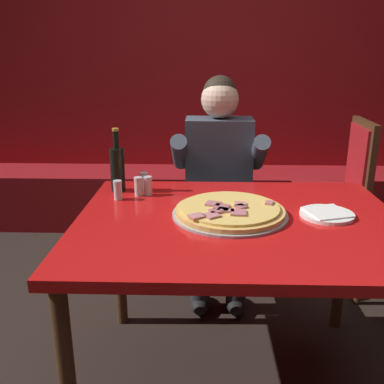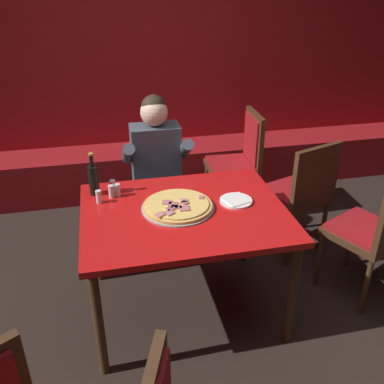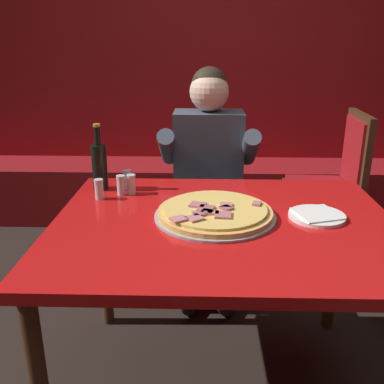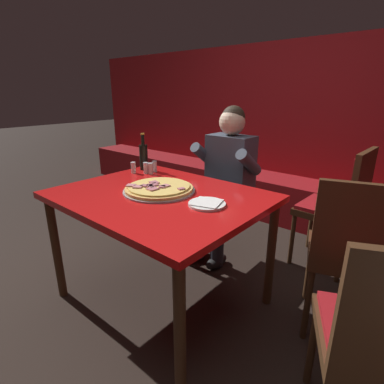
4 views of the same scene
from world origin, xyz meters
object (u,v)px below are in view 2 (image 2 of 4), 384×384
at_px(main_dining_table, 184,221).
at_px(shaker_parmesan, 111,192).
at_px(shaker_red_pepper_flakes, 113,187).
at_px(dining_chair_by_booth, 301,190).
at_px(shaker_oregano, 99,197).
at_px(dining_chair_side_aisle, 240,157).
at_px(pizza, 178,206).
at_px(shaker_black_pepper, 118,191).
at_px(diner_seated_blue_shirt, 158,170).
at_px(dining_chair_far_right, 377,227).
at_px(plate_white_paper, 236,201).
at_px(beer_bottle, 94,179).

xyz_separation_m(main_dining_table, shaker_parmesan, (-0.43, 0.27, 0.12)).
distance_m(main_dining_table, shaker_red_pepper_flakes, 0.55).
bearing_deg(dining_chair_by_booth, shaker_oregano, -170.85).
bearing_deg(dining_chair_side_aisle, shaker_red_pepper_flakes, -144.35).
relative_size(pizza, dining_chair_by_booth, 0.47).
height_order(main_dining_table, shaker_black_pepper, shaker_black_pepper).
distance_m(shaker_oregano, dining_chair_side_aisle, 1.63).
relative_size(diner_seated_blue_shirt, dining_chair_far_right, 1.31).
distance_m(shaker_red_pepper_flakes, diner_seated_blue_shirt, 0.58).
bearing_deg(shaker_parmesan, plate_white_paper, -16.65).
height_order(plate_white_paper, beer_bottle, beer_bottle).
bearing_deg(dining_chair_by_booth, main_dining_table, -155.84).
height_order(plate_white_paper, shaker_black_pepper, shaker_black_pepper).
xyz_separation_m(plate_white_paper, shaker_oregano, (-0.86, 0.18, 0.03)).
relative_size(main_dining_table, shaker_black_pepper, 14.69).
relative_size(beer_bottle, dining_chair_by_booth, 0.30).
bearing_deg(dining_chair_far_right, plate_white_paper, 169.54).
height_order(main_dining_table, dining_chair_far_right, dining_chair_far_right).
bearing_deg(shaker_oregano, main_dining_table, -22.54).
distance_m(shaker_black_pepper, dining_chair_by_booth, 1.44).
relative_size(shaker_black_pepper, dining_chair_far_right, 0.09).
xyz_separation_m(shaker_black_pepper, dining_chair_by_booth, (1.41, 0.18, -0.24)).
distance_m(shaker_parmesan, dining_chair_by_booth, 1.49).
bearing_deg(pizza, shaker_oregano, 159.13).
distance_m(main_dining_table, shaker_oregano, 0.57).
height_order(plate_white_paper, dining_chair_by_booth, dining_chair_by_booth).
bearing_deg(beer_bottle, dining_chair_far_right, -14.69).
relative_size(main_dining_table, diner_seated_blue_shirt, 0.99).
xyz_separation_m(plate_white_paper, shaker_parmesan, (-0.78, 0.23, 0.03)).
distance_m(beer_bottle, shaker_red_pepper_flakes, 0.14).
distance_m(beer_bottle, dining_chair_side_aisle, 1.59).
distance_m(main_dining_table, plate_white_paper, 0.36).
bearing_deg(beer_bottle, main_dining_table, -32.47).
bearing_deg(shaker_oregano, shaker_black_pepper, 28.63).
bearing_deg(pizza, beer_bottle, 148.23).
height_order(pizza, dining_chair_by_booth, dining_chair_by_booth).
bearing_deg(shaker_oregano, dining_chair_by_booth, 9.15).
height_order(shaker_red_pepper_flakes, dining_chair_side_aisle, dining_chair_side_aisle).
height_order(main_dining_table, pizza, pizza).
bearing_deg(beer_bottle, shaker_oregano, -79.78).
height_order(shaker_parmesan, dining_chair_side_aisle, dining_chair_side_aisle).
distance_m(shaker_black_pepper, dining_chair_far_right, 1.75).
distance_m(pizza, diner_seated_blue_shirt, 0.76).
relative_size(shaker_oregano, dining_chair_by_booth, 0.09).
bearing_deg(shaker_black_pepper, shaker_red_pepper_flakes, 113.20).
distance_m(plate_white_paper, dining_chair_far_right, 0.99).
bearing_deg(plate_white_paper, shaker_parmesan, 163.35).
distance_m(shaker_black_pepper, diner_seated_blue_shirt, 0.62).
bearing_deg(dining_chair_far_right, beer_bottle, 165.31).
bearing_deg(shaker_oregano, beer_bottle, 100.22).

